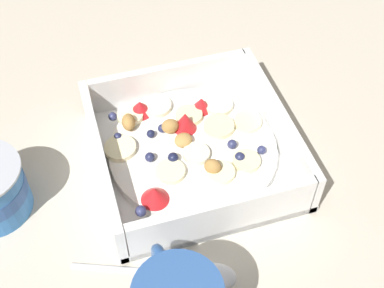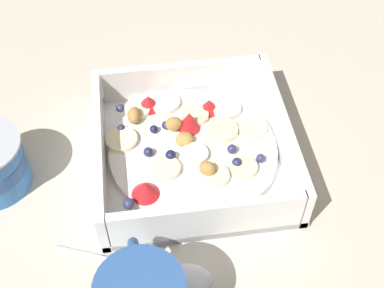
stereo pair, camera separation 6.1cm
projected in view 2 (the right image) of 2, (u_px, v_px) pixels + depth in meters
ground_plane at (194, 168)px, 0.63m from camera, size 2.40×2.40×0.00m
fruit_bowl at (191, 149)px, 0.62m from camera, size 0.23×0.23×0.06m
spoon at (165, 271)px, 0.53m from camera, size 0.08×0.17×0.01m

